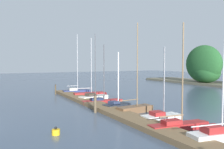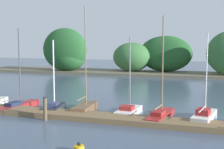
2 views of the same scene
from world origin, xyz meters
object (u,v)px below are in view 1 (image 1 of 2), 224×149
sailboat_8 (220,135)px  mooring_piling_0 (56,89)px  sailboat_7 (179,124)px  channel_buoy_0 (56,132)px  sailboat_1 (91,94)px  sailboat_0 (76,91)px  sailboat_4 (117,105)px  sailboat_6 (162,116)px  sailboat_5 (136,108)px  mooring_piling_1 (95,104)px  sailboat_3 (102,100)px  sailboat_2 (94,97)px

sailboat_8 → mooring_piling_0: bearing=107.5°
sailboat_7 → channel_buoy_0: bearing=167.1°
sailboat_7 → sailboat_1: bearing=94.9°
sailboat_0 → sailboat_4: 11.66m
sailboat_6 → sailboat_5: bearing=94.6°
sailboat_1 → sailboat_7: size_ratio=1.07×
sailboat_6 → mooring_piling_0: size_ratio=4.06×
mooring_piling_0 → mooring_piling_1: mooring_piling_1 is taller
sailboat_1 → mooring_piling_0: 5.21m
sailboat_4 → sailboat_6: (5.63, 0.64, -0.03)m
sailboat_3 → sailboat_8: (13.69, 0.45, 0.06)m
mooring_piling_0 → sailboat_8: bearing=7.6°
sailboat_8 → mooring_piling_1: sailboat_8 is taller
sailboat_7 → sailboat_8: sailboat_7 is taller
sailboat_3 → mooring_piling_0: bearing=110.7°
sailboat_8 → sailboat_5: bearing=98.1°
sailboat_4 → mooring_piling_1: sailboat_4 is taller
mooring_piling_1 → sailboat_1: bearing=159.5°
mooring_piling_1 → mooring_piling_0: bearing=-179.7°
sailboat_2 → sailboat_1: bearing=63.6°
sailboat_2 → mooring_piling_1: 7.05m
sailboat_5 → mooring_piling_1: 3.56m
sailboat_0 → sailboat_7: size_ratio=1.19×
sailboat_3 → sailboat_7: size_ratio=0.90×
sailboat_6 → mooring_piling_1: size_ratio=3.55×
sailboat_2 → sailboat_5: sailboat_5 is taller
sailboat_1 → sailboat_8: sailboat_1 is taller
sailboat_3 → mooring_piling_1: (3.81, -2.51, 0.46)m
mooring_piling_0 → sailboat_2: bearing=23.8°
channel_buoy_0 → sailboat_4: bearing=126.6°
sailboat_5 → sailboat_7: (5.65, -0.48, -0.04)m
sailboat_4 → sailboat_6: size_ratio=0.97×
sailboat_0 → channel_buoy_0: bearing=-107.4°
sailboat_7 → mooring_piling_0: size_ratio=5.11×
sailboat_3 → sailboat_7: (10.92, 0.23, 0.03)m
sailboat_7 → channel_buoy_0: sailboat_7 is taller
sailboat_3 → mooring_piling_0: (-9.05, -2.57, 0.36)m
sailboat_2 → sailboat_8: bearing=-102.4°
sailboat_6 → mooring_piling_1: (-4.77, -3.30, 0.46)m
sailboat_2 → sailboat_3: 2.68m
channel_buoy_0 → sailboat_7: bearing=70.1°
sailboat_2 → sailboat_4: 5.61m
sailboat_2 → channel_buoy_0: size_ratio=15.27×
sailboat_7 → sailboat_8: (2.77, 0.22, 0.03)m
sailboat_7 → channel_buoy_0: (-2.63, -7.29, -0.16)m
sailboat_5 → sailboat_8: 8.42m
sailboat_2 → sailboat_7: size_ratio=1.11×
sailboat_4 → sailboat_5: size_ratio=0.68×
sailboat_4 → sailboat_5: bearing=-88.0°
mooring_piling_1 → channel_buoy_0: bearing=-45.5°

